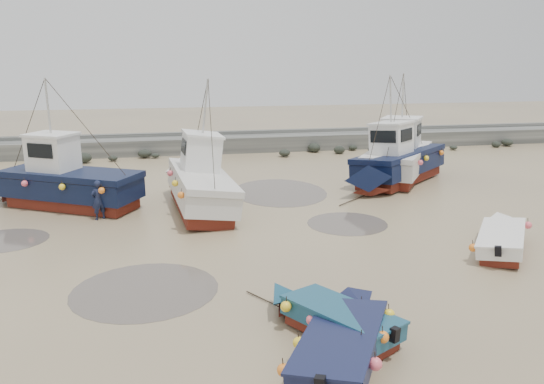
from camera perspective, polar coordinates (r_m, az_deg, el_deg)
The scene contains 14 objects.
ground at distance 20.44m, azimuth -1.08°, elevation -6.33°, with size 120.00×120.00×0.00m, color tan.
seawall at distance 41.49m, azimuth -6.39°, elevation 5.13°, with size 60.00×4.92×1.50m.
puddle_a at distance 17.64m, azimuth -13.50°, elevation -10.22°, with size 4.67×4.67×0.01m, color #544C45.
puddle_b at distance 23.90m, azimuth 8.09°, elevation -3.37°, with size 3.58×3.58×0.01m, color #544C45.
puddle_c at distance 24.11m, azimuth -26.93°, elevation -4.68°, with size 3.51×3.51×0.01m, color #544C45.
puddle_d at distance 29.11m, azimuth 0.80°, elevation 0.01°, with size 5.14×5.14×0.01m, color #544C45.
dinghy_1 at distance 13.62m, azimuth 7.97°, elevation -15.17°, with size 3.85×5.73×1.43m.
dinghy_2 at distance 14.63m, azimuth 6.20°, elevation -12.84°, with size 3.52×4.91×1.43m.
dinghy_3 at distance 22.28m, azimuth 23.70°, elevation -4.34°, with size 4.37×5.40×1.43m.
cabin_boat_0 at distance 27.95m, azimuth -21.75°, elevation 1.19°, with size 9.28×6.05×6.22m.
cabin_boat_1 at distance 26.11m, azimuth -8.16°, elevation 1.18°, with size 3.26×10.39×6.22m.
cabin_boat_2 at distance 31.45m, azimuth 13.22°, elevation 3.18°, with size 8.84×7.74×6.22m.
cabin_boat_3 at distance 33.43m, azimuth 13.62°, elevation 3.82°, with size 7.22×9.27×6.22m.
person at distance 25.53m, azimuth -18.01°, elevation -2.80°, with size 0.67×0.44×1.83m, color #181E3A.
Camera 1 is at (-3.33, -18.83, 7.23)m, focal length 35.00 mm.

